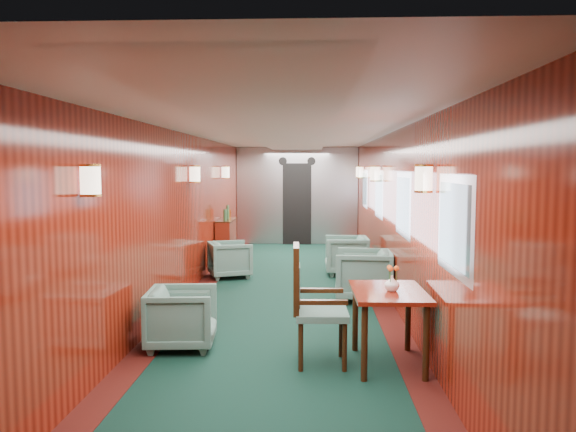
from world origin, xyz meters
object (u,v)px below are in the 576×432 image
object	(u,v)px
armchair_left_near	(182,318)
armchair_right_far	(346,255)
side_chair	(310,300)
credenza	(226,240)
dining_table	(388,302)
armchair_left_far	(230,259)
armchair_right_near	(364,275)

from	to	relation	value
armchair_left_near	armchair_right_far	size ratio (longest dim) A/B	0.93
side_chair	armchair_right_far	size ratio (longest dim) A/B	1.54
armchair_left_near	credenza	bearing A→B (deg)	-0.85
side_chair	dining_table	bearing A→B (deg)	-1.70
armchair_left_far	armchair_right_far	world-z (taller)	armchair_right_far
armchair_left_near	armchair_right_near	bearing A→B (deg)	-48.22
armchair_left_far	dining_table	bearing A→B (deg)	-172.83
side_chair	armchair_right_far	bearing A→B (deg)	80.56
side_chair	armchair_left_near	distance (m)	1.46
dining_table	armchair_right_near	distance (m)	2.66
armchair_left_far	armchair_right_near	distance (m)	2.68
side_chair	armchair_right_far	distance (m)	4.64
armchair_left_far	armchair_right_near	world-z (taller)	armchair_right_near
armchair_left_far	side_chair	bearing A→B (deg)	178.58
side_chair	armchair_left_near	size ratio (longest dim) A/B	1.65
side_chair	armchair_right_far	world-z (taller)	side_chair
dining_table	side_chair	distance (m)	0.75
dining_table	credenza	world-z (taller)	credenza
armchair_right_far	armchair_right_near	bearing A→B (deg)	3.41
armchair_right_near	dining_table	bearing A→B (deg)	5.02
armchair_right_near	armchair_right_far	size ratio (longest dim) A/B	1.06
armchair_left_near	armchair_right_far	world-z (taller)	armchair_right_far
armchair_right_near	armchair_left_near	bearing A→B (deg)	-38.45
armchair_right_far	armchair_left_far	bearing A→B (deg)	-80.39
credenza	armchair_right_near	distance (m)	3.93
credenza	armchair_left_near	world-z (taller)	credenza
armchair_right_near	armchair_right_far	distance (m)	1.95
armchair_left_near	armchair_left_far	xyz separation A→B (m)	(-0.05, 3.80, -0.01)
credenza	armchair_right_near	xyz separation A→B (m)	(2.45, -3.07, -0.08)
side_chair	armchair_left_far	distance (m)	4.47
armchair_left_far	armchair_left_near	bearing A→B (deg)	160.95
armchair_left_near	armchair_left_far	distance (m)	3.80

